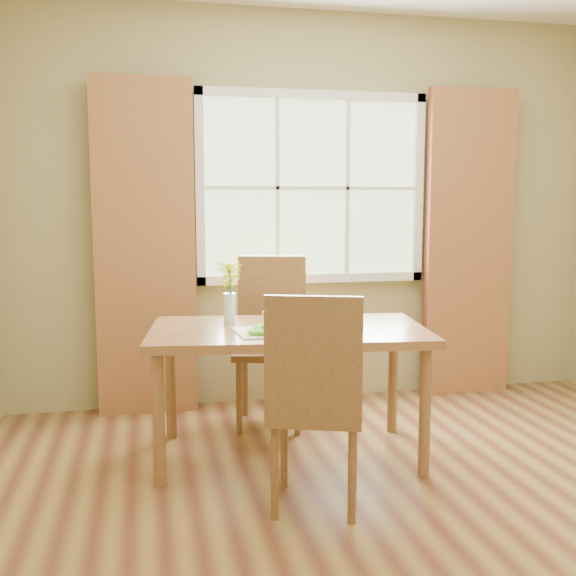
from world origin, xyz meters
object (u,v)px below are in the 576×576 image
at_px(dining_table, 288,341).
at_px(chair_far, 271,332).
at_px(chair_near, 315,394).
at_px(croissant_sandwich, 276,320).
at_px(flower_vase, 229,285).
at_px(water_glass, 331,320).

relative_size(dining_table, chair_far, 1.49).
bearing_deg(dining_table, chair_near, -85.18).
bearing_deg(chair_far, dining_table, -77.79).
distance_m(dining_table, chair_near, 0.71).
relative_size(chair_near, croissant_sandwich, 6.31).
distance_m(chair_far, flower_vase, 0.64).
relative_size(chair_far, water_glass, 9.45).
bearing_deg(chair_near, chair_far, 106.51).
height_order(dining_table, croissant_sandwich, croissant_sandwich).
distance_m(dining_table, croissant_sandwich, 0.23).
distance_m(chair_far, croissant_sandwich, 0.81).
bearing_deg(chair_far, water_glass, -61.23).
bearing_deg(water_glass, dining_table, 153.70).
bearing_deg(chair_near, water_glass, 86.73).
xyz_separation_m(chair_far, croissant_sandwich, (-0.12, -0.78, 0.22)).
bearing_deg(chair_far, croissant_sandwich, -84.49).
bearing_deg(croissant_sandwich, dining_table, 58.31).
bearing_deg(chair_far, chair_near, -77.91).
bearing_deg(chair_near, dining_table, 106.40).
height_order(croissant_sandwich, water_glass, croissant_sandwich).
xyz_separation_m(dining_table, water_glass, (0.21, -0.11, 0.13)).
distance_m(chair_near, flower_vase, 1.02).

